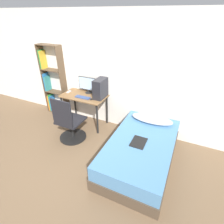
{
  "coord_description": "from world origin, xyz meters",
  "views": [
    {
      "loc": [
        1.86,
        -1.89,
        2.41
      ],
      "look_at": [
        0.63,
        0.73,
        0.75
      ],
      "focal_mm": 28.0,
      "sensor_mm": 36.0,
      "label": 1
    }
  ],
  "objects_px": {
    "keyboard": "(83,97)",
    "monitor": "(88,85)",
    "office_chair": "(69,125)",
    "pc_tower": "(100,88)",
    "bed": "(141,151)",
    "bookshelf": "(52,84)"
  },
  "relations": [
    {
      "from": "office_chair",
      "to": "pc_tower",
      "type": "bearing_deg",
      "value": 65.17
    },
    {
      "from": "monitor",
      "to": "keyboard",
      "type": "height_order",
      "value": "monitor"
    },
    {
      "from": "keyboard",
      "to": "bed",
      "type": "bearing_deg",
      "value": -19.38
    },
    {
      "from": "bed",
      "to": "pc_tower",
      "type": "relative_size",
      "value": 4.45
    },
    {
      "from": "office_chair",
      "to": "pc_tower",
      "type": "relative_size",
      "value": 2.36
    },
    {
      "from": "monitor",
      "to": "pc_tower",
      "type": "distance_m",
      "value": 0.4
    },
    {
      "from": "office_chair",
      "to": "bed",
      "type": "height_order",
      "value": "office_chair"
    },
    {
      "from": "bookshelf",
      "to": "bed",
      "type": "xyz_separation_m",
      "value": [
        2.69,
        -0.84,
        -0.57
      ]
    },
    {
      "from": "bookshelf",
      "to": "keyboard",
      "type": "xyz_separation_m",
      "value": [
        1.14,
        -0.29,
        -0.04
      ]
    },
    {
      "from": "office_chair",
      "to": "bed",
      "type": "relative_size",
      "value": 0.53
    },
    {
      "from": "pc_tower",
      "to": "bed",
      "type": "bearing_deg",
      "value": -31.55
    },
    {
      "from": "bookshelf",
      "to": "office_chair",
      "type": "xyz_separation_m",
      "value": [
        1.14,
        -0.85,
        -0.43
      ]
    },
    {
      "from": "keyboard",
      "to": "pc_tower",
      "type": "xyz_separation_m",
      "value": [
        0.35,
        0.19,
        0.2
      ]
    },
    {
      "from": "monitor",
      "to": "pc_tower",
      "type": "bearing_deg",
      "value": -16.49
    },
    {
      "from": "office_chair",
      "to": "keyboard",
      "type": "xyz_separation_m",
      "value": [
        -0.0,
        0.56,
        0.39
      ]
    },
    {
      "from": "bed",
      "to": "monitor",
      "type": "distance_m",
      "value": 1.93
    },
    {
      "from": "office_chair",
      "to": "keyboard",
      "type": "bearing_deg",
      "value": 90.31
    },
    {
      "from": "keyboard",
      "to": "monitor",
      "type": "bearing_deg",
      "value": 95.45
    },
    {
      "from": "bookshelf",
      "to": "pc_tower",
      "type": "height_order",
      "value": "bookshelf"
    },
    {
      "from": "bed",
      "to": "monitor",
      "type": "bearing_deg",
      "value": 151.75
    },
    {
      "from": "pc_tower",
      "to": "keyboard",
      "type": "bearing_deg",
      "value": -151.55
    },
    {
      "from": "monitor",
      "to": "office_chair",
      "type": "bearing_deg",
      "value": -87.89
    }
  ]
}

